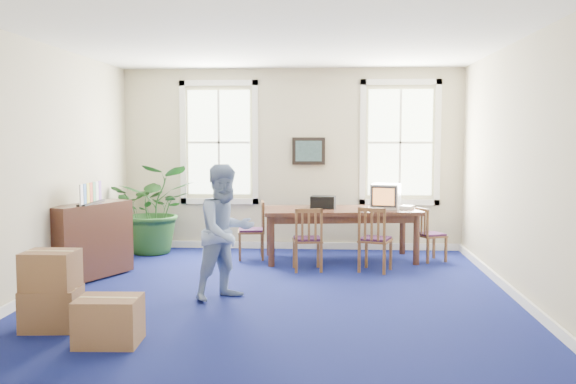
# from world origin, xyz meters

# --- Properties ---
(floor) EXTENTS (6.50, 6.50, 0.00)m
(floor) POSITION_xyz_m (0.00, 0.00, 0.00)
(floor) COLOR navy
(floor) RESTS_ON ground
(ceiling) EXTENTS (6.50, 6.50, 0.00)m
(ceiling) POSITION_xyz_m (0.00, 0.00, 3.20)
(ceiling) COLOR white
(ceiling) RESTS_ON ground
(wall_back) EXTENTS (6.50, 0.00, 6.50)m
(wall_back) POSITION_xyz_m (0.00, 3.25, 1.60)
(wall_back) COLOR #BFB493
(wall_back) RESTS_ON ground
(wall_front) EXTENTS (6.50, 0.00, 6.50)m
(wall_front) POSITION_xyz_m (0.00, -3.25, 1.60)
(wall_front) COLOR #BFB493
(wall_front) RESTS_ON ground
(wall_left) EXTENTS (0.00, 6.50, 6.50)m
(wall_left) POSITION_xyz_m (-3.00, 0.00, 1.60)
(wall_left) COLOR #BFB493
(wall_left) RESTS_ON ground
(wall_right) EXTENTS (0.00, 6.50, 6.50)m
(wall_right) POSITION_xyz_m (3.00, 0.00, 1.60)
(wall_right) COLOR #BFB493
(wall_right) RESTS_ON ground
(baseboard_back) EXTENTS (6.00, 0.04, 0.12)m
(baseboard_back) POSITION_xyz_m (0.00, 3.22, 0.06)
(baseboard_back) COLOR white
(baseboard_back) RESTS_ON ground
(baseboard_left) EXTENTS (0.04, 6.50, 0.12)m
(baseboard_left) POSITION_xyz_m (-2.97, 0.00, 0.06)
(baseboard_left) COLOR white
(baseboard_left) RESTS_ON ground
(baseboard_right) EXTENTS (0.04, 6.50, 0.12)m
(baseboard_right) POSITION_xyz_m (2.97, 0.00, 0.06)
(baseboard_right) COLOR white
(baseboard_right) RESTS_ON ground
(window_left) EXTENTS (1.40, 0.12, 2.20)m
(window_left) POSITION_xyz_m (-1.30, 3.23, 1.90)
(window_left) COLOR white
(window_left) RESTS_ON ground
(window_right) EXTENTS (1.40, 0.12, 2.20)m
(window_right) POSITION_xyz_m (1.90, 3.23, 1.90)
(window_right) COLOR white
(window_right) RESTS_ON ground
(wall_picture) EXTENTS (0.58, 0.06, 0.48)m
(wall_picture) POSITION_xyz_m (0.30, 3.20, 1.75)
(wall_picture) COLOR black
(wall_picture) RESTS_ON ground
(conference_table) EXTENTS (2.59, 1.42, 0.84)m
(conference_table) POSITION_xyz_m (0.85, 2.23, 0.42)
(conference_table) COLOR #48261A
(conference_table) RESTS_ON ground
(crt_tv) EXTENTS (0.54, 0.57, 0.40)m
(crt_tv) POSITION_xyz_m (1.58, 2.28, 1.04)
(crt_tv) COLOR #B7B7BC
(crt_tv) RESTS_ON conference_table
(game_console) EXTENTS (0.26, 0.28, 0.06)m
(game_console) POSITION_xyz_m (1.91, 2.23, 0.87)
(game_console) COLOR white
(game_console) RESTS_ON conference_table
(equipment_bag) EXTENTS (0.42, 0.31, 0.20)m
(equipment_bag) POSITION_xyz_m (0.57, 2.28, 0.94)
(equipment_bag) COLOR black
(equipment_bag) RESTS_ON conference_table
(chair_near_left) EXTENTS (0.48, 0.48, 0.95)m
(chair_near_left) POSITION_xyz_m (0.34, 1.38, 0.48)
(chair_near_left) COLOR brown
(chair_near_left) RESTS_ON ground
(chair_near_right) EXTENTS (0.56, 0.56, 0.97)m
(chair_near_right) POSITION_xyz_m (1.35, 1.38, 0.49)
(chair_near_right) COLOR brown
(chair_near_right) RESTS_ON ground
(chair_end_left) EXTENTS (0.48, 0.48, 0.95)m
(chair_end_left) POSITION_xyz_m (-0.61, 2.23, 0.47)
(chair_end_left) COLOR brown
(chair_end_left) RESTS_ON ground
(chair_end_right) EXTENTS (0.52, 0.52, 0.87)m
(chair_end_right) POSITION_xyz_m (2.31, 2.23, 0.43)
(chair_end_right) COLOR brown
(chair_end_right) RESTS_ON ground
(man) EXTENTS (1.02, 1.02, 1.67)m
(man) POSITION_xyz_m (-0.61, -0.36, 0.84)
(man) COLOR #7A91BF
(man) RESTS_ON ground
(credenza) EXTENTS (0.88, 1.37, 1.05)m
(credenza) POSITION_xyz_m (-2.68, 0.61, 0.52)
(credenza) COLOR #48261A
(credenza) RESTS_ON ground
(brochure_rack) EXTENTS (0.41, 0.70, 0.31)m
(brochure_rack) POSITION_xyz_m (-2.67, 0.61, 1.20)
(brochure_rack) COLOR #99999E
(brochure_rack) RESTS_ON credenza
(potted_plant) EXTENTS (1.56, 1.41, 1.54)m
(potted_plant) POSITION_xyz_m (-2.33, 2.66, 0.77)
(potted_plant) COLOR #1D481B
(potted_plant) RESTS_ON ground
(cardboard_boxes) EXTENTS (1.64, 1.64, 0.87)m
(cardboard_boxes) POSITION_xyz_m (-2.01, -1.62, 0.43)
(cardboard_boxes) COLOR brown
(cardboard_boxes) RESTS_ON ground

